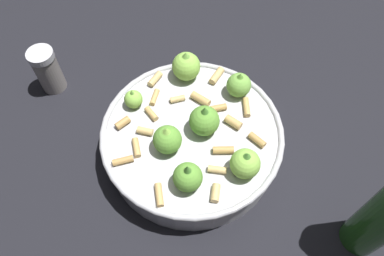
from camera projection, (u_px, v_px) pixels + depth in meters
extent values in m
plane|color=black|center=(192.00, 150.00, 0.61)|extent=(2.40, 2.40, 0.00)
cylinder|color=#B7B7BC|center=(192.00, 141.00, 0.59)|extent=(0.27, 0.27, 0.06)
torus|color=#B7B7BC|center=(192.00, 132.00, 0.56)|extent=(0.28, 0.28, 0.01)
sphere|color=#609E38|center=(167.00, 140.00, 0.53)|extent=(0.04, 0.04, 0.04)
cone|color=#8CC64C|center=(167.00, 132.00, 0.51)|extent=(0.02, 0.02, 0.02)
sphere|color=#8CC64C|center=(186.00, 66.00, 0.60)|extent=(0.05, 0.05, 0.05)
cone|color=#75B247|center=(186.00, 57.00, 0.58)|extent=(0.02, 0.02, 0.02)
sphere|color=#8CC64C|center=(133.00, 99.00, 0.58)|extent=(0.03, 0.03, 0.03)
cone|color=#75B247|center=(132.00, 93.00, 0.56)|extent=(0.01, 0.01, 0.01)
sphere|color=#8CC64C|center=(245.00, 164.00, 0.51)|extent=(0.04, 0.04, 0.04)
cone|color=#4C8933|center=(247.00, 157.00, 0.49)|extent=(0.02, 0.02, 0.02)
sphere|color=#609E38|center=(204.00, 121.00, 0.55)|extent=(0.05, 0.05, 0.05)
cone|color=#4C8933|center=(205.00, 112.00, 0.53)|extent=(0.02, 0.02, 0.02)
sphere|color=#609E38|center=(188.00, 177.00, 0.50)|extent=(0.04, 0.04, 0.04)
cone|color=#4C8933|center=(188.00, 170.00, 0.48)|extent=(0.02, 0.02, 0.02)
sphere|color=#75B247|center=(239.00, 85.00, 0.59)|extent=(0.04, 0.04, 0.04)
cone|color=#609E38|center=(240.00, 77.00, 0.57)|extent=(0.02, 0.02, 0.02)
cylinder|color=tan|center=(201.00, 99.00, 0.59)|extent=(0.01, 0.03, 0.01)
cylinder|color=tan|center=(123.00, 161.00, 0.53)|extent=(0.03, 0.03, 0.01)
cylinder|color=tan|center=(178.00, 99.00, 0.59)|extent=(0.02, 0.02, 0.01)
cylinder|color=tan|center=(247.00, 107.00, 0.58)|extent=(0.03, 0.03, 0.01)
cylinder|color=tan|center=(257.00, 140.00, 0.55)|extent=(0.02, 0.03, 0.01)
cylinder|color=tan|center=(145.00, 131.00, 0.56)|extent=(0.02, 0.03, 0.01)
cylinder|color=tan|center=(136.00, 148.00, 0.54)|extent=(0.03, 0.03, 0.01)
cylinder|color=tan|center=(151.00, 114.00, 0.57)|extent=(0.02, 0.03, 0.01)
cylinder|color=tan|center=(217.00, 170.00, 0.52)|extent=(0.02, 0.03, 0.01)
cylinder|color=tan|center=(233.00, 122.00, 0.56)|extent=(0.02, 0.03, 0.01)
cylinder|color=tan|center=(155.00, 79.00, 0.61)|extent=(0.03, 0.01, 0.01)
cylinder|color=tan|center=(223.00, 150.00, 0.54)|extent=(0.03, 0.03, 0.01)
cylinder|color=tan|center=(218.00, 108.00, 0.58)|extent=(0.03, 0.03, 0.01)
cylinder|color=tan|center=(155.00, 97.00, 0.59)|extent=(0.03, 0.02, 0.01)
cylinder|color=tan|center=(217.00, 76.00, 0.61)|extent=(0.03, 0.01, 0.01)
cylinder|color=tan|center=(216.00, 193.00, 0.50)|extent=(0.03, 0.02, 0.01)
cylinder|color=tan|center=(159.00, 195.00, 0.50)|extent=(0.03, 0.03, 0.01)
cylinder|color=tan|center=(123.00, 123.00, 0.56)|extent=(0.03, 0.02, 0.01)
cylinder|color=gray|center=(49.00, 73.00, 0.65)|extent=(0.04, 0.04, 0.08)
cylinder|color=silver|center=(40.00, 55.00, 0.62)|extent=(0.05, 0.05, 0.01)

